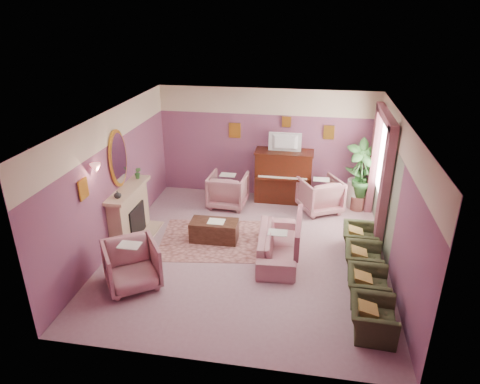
% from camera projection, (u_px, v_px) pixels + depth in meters
% --- Properties ---
extents(floor, '(5.50, 6.00, 0.01)m').
position_uv_depth(floor, '(248.00, 252.00, 8.76)').
color(floor, '#A47C86').
rests_on(floor, ground).
extents(ceiling, '(5.50, 6.00, 0.01)m').
position_uv_depth(ceiling, '(249.00, 118.00, 7.64)').
color(ceiling, white).
rests_on(ceiling, wall_back).
extents(wall_back, '(5.50, 0.02, 2.80)m').
position_uv_depth(wall_back, '(266.00, 144.00, 10.91)').
color(wall_back, '#6D436E').
rests_on(wall_back, floor).
extents(wall_front, '(5.50, 0.02, 2.80)m').
position_uv_depth(wall_front, '(213.00, 280.00, 5.49)').
color(wall_front, '#6D436E').
rests_on(wall_front, floor).
extents(wall_left, '(0.02, 6.00, 2.80)m').
position_uv_depth(wall_left, '(114.00, 180.00, 8.63)').
color(wall_left, '#6D436E').
rests_on(wall_left, floor).
extents(wall_right, '(0.02, 6.00, 2.80)m').
position_uv_depth(wall_right, '(397.00, 199.00, 7.77)').
color(wall_right, '#6D436E').
rests_on(wall_right, floor).
extents(picture_rail_band, '(5.50, 0.01, 0.65)m').
position_uv_depth(picture_rail_band, '(267.00, 102.00, 10.47)').
color(picture_rail_band, beige).
rests_on(picture_rail_band, wall_back).
extents(stripe_panel, '(0.01, 3.00, 2.15)m').
position_uv_depth(stripe_panel, '(384.00, 188.00, 9.08)').
color(stripe_panel, '#94A385').
rests_on(stripe_panel, wall_right).
extents(fireplace_surround, '(0.30, 1.40, 1.10)m').
position_uv_depth(fireplace_surround, '(129.00, 214.00, 9.12)').
color(fireplace_surround, tan).
rests_on(fireplace_surround, floor).
extents(fireplace_inset, '(0.18, 0.72, 0.68)m').
position_uv_depth(fireplace_inset, '(135.00, 221.00, 9.17)').
color(fireplace_inset, black).
rests_on(fireplace_inset, floor).
extents(fire_ember, '(0.06, 0.54, 0.10)m').
position_uv_depth(fire_ember, '(137.00, 228.00, 9.23)').
color(fire_ember, '#FF5B20').
rests_on(fire_ember, floor).
extents(mantel_shelf, '(0.40, 1.55, 0.07)m').
position_uv_depth(mantel_shelf, '(128.00, 190.00, 8.89)').
color(mantel_shelf, tan).
rests_on(mantel_shelf, fireplace_surround).
extents(hearth, '(0.55, 1.50, 0.02)m').
position_uv_depth(hearth, '(141.00, 237.00, 9.31)').
color(hearth, tan).
rests_on(hearth, floor).
extents(mirror_frame, '(0.04, 0.72, 1.20)m').
position_uv_depth(mirror_frame, '(118.00, 158.00, 8.64)').
color(mirror_frame, gold).
rests_on(mirror_frame, wall_left).
extents(mirror_glass, '(0.01, 0.60, 1.06)m').
position_uv_depth(mirror_glass, '(119.00, 158.00, 8.64)').
color(mirror_glass, silver).
rests_on(mirror_glass, wall_left).
extents(sconce_shade, '(0.20, 0.20, 0.16)m').
position_uv_depth(sconce_shade, '(96.00, 168.00, 7.61)').
color(sconce_shade, pink).
rests_on(sconce_shade, wall_left).
extents(piano, '(1.40, 0.60, 1.30)m').
position_uv_depth(piano, '(283.00, 177.00, 10.84)').
color(piano, '#3B150A').
rests_on(piano, floor).
extents(piano_keyshelf, '(1.30, 0.12, 0.06)m').
position_uv_depth(piano_keyshelf, '(282.00, 179.00, 10.50)').
color(piano_keyshelf, '#3B150A').
rests_on(piano_keyshelf, piano).
extents(piano_keys, '(1.20, 0.08, 0.02)m').
position_uv_depth(piano_keys, '(282.00, 178.00, 10.48)').
color(piano_keys, white).
rests_on(piano_keys, piano).
extents(piano_top, '(1.45, 0.65, 0.04)m').
position_uv_depth(piano_top, '(284.00, 152.00, 10.58)').
color(piano_top, '#3B150A').
rests_on(piano_top, piano).
extents(television, '(0.80, 0.12, 0.48)m').
position_uv_depth(television, '(285.00, 141.00, 10.42)').
color(television, black).
rests_on(television, piano).
extents(print_back_left, '(0.30, 0.03, 0.38)m').
position_uv_depth(print_back_left, '(235.00, 130.00, 10.87)').
color(print_back_left, gold).
rests_on(print_back_left, wall_back).
extents(print_back_right, '(0.26, 0.03, 0.34)m').
position_uv_depth(print_back_right, '(329.00, 132.00, 10.48)').
color(print_back_right, gold).
rests_on(print_back_right, wall_back).
extents(print_back_mid, '(0.22, 0.03, 0.26)m').
position_uv_depth(print_back_mid, '(286.00, 122.00, 10.55)').
color(print_back_mid, gold).
rests_on(print_back_mid, wall_back).
extents(print_left_wall, '(0.03, 0.28, 0.36)m').
position_uv_depth(print_left_wall, '(83.00, 189.00, 7.41)').
color(print_left_wall, gold).
rests_on(print_left_wall, wall_left).
extents(window_blind, '(0.03, 1.40, 1.80)m').
position_uv_depth(window_blind, '(385.00, 156.00, 9.06)').
color(window_blind, beige).
rests_on(window_blind, wall_right).
extents(curtain_left, '(0.16, 0.34, 2.60)m').
position_uv_depth(curtain_left, '(384.00, 190.00, 8.40)').
color(curtain_left, '#8A4754').
rests_on(curtain_left, floor).
extents(curtain_right, '(0.16, 0.34, 2.60)m').
position_uv_depth(curtain_right, '(374.00, 160.00, 10.06)').
color(curtain_right, '#8A4754').
rests_on(curtain_right, floor).
extents(pelmet, '(0.16, 2.20, 0.16)m').
position_uv_depth(pelmet, '(387.00, 116.00, 8.73)').
color(pelmet, '#8A4754').
rests_on(pelmet, wall_right).
extents(mantel_plant, '(0.16, 0.16, 0.28)m').
position_uv_depth(mantel_plant, '(138.00, 173.00, 9.32)').
color(mantel_plant, '#347030').
rests_on(mantel_plant, mantel_shelf).
extents(mantel_vase, '(0.16, 0.16, 0.16)m').
position_uv_depth(mantel_vase, '(118.00, 195.00, 8.39)').
color(mantel_vase, beige).
rests_on(mantel_vase, mantel_shelf).
extents(area_rug, '(2.72, 2.12, 0.01)m').
position_uv_depth(area_rug, '(220.00, 240.00, 9.21)').
color(area_rug, '#A0645F').
rests_on(area_rug, floor).
extents(coffee_table, '(1.01, 0.52, 0.45)m').
position_uv_depth(coffee_table, '(214.00, 231.00, 9.12)').
color(coffee_table, '#3F2418').
rests_on(coffee_table, floor).
extents(table_paper, '(0.35, 0.28, 0.01)m').
position_uv_depth(table_paper, '(216.00, 221.00, 9.02)').
color(table_paper, white).
rests_on(table_paper, coffee_table).
extents(sofa, '(0.63, 1.88, 0.76)m').
position_uv_depth(sofa, '(277.00, 240.00, 8.47)').
color(sofa, '#B3797D').
rests_on(sofa, floor).
extents(sofa_throw, '(0.09, 1.42, 0.52)m').
position_uv_depth(sofa_throw, '(298.00, 231.00, 8.32)').
color(sofa_throw, '#8A4754').
rests_on(sofa_throw, sofa).
extents(floral_armchair_left, '(0.89, 0.89, 0.93)m').
position_uv_depth(floral_armchair_left, '(228.00, 188.00, 10.62)').
color(floral_armchair_left, '#B3797D').
rests_on(floral_armchair_left, floor).
extents(floral_armchair_right, '(0.89, 0.89, 0.93)m').
position_uv_depth(floral_armchair_right, '(320.00, 193.00, 10.34)').
color(floral_armchair_right, '#B3797D').
rests_on(floral_armchair_right, floor).
extents(floral_armchair_front, '(0.89, 0.89, 0.93)m').
position_uv_depth(floral_armchair_front, '(132.00, 263.00, 7.55)').
color(floral_armchair_front, '#B3797D').
rests_on(floral_armchair_front, floor).
extents(olive_chair_a, '(0.56, 0.80, 0.69)m').
position_uv_depth(olive_chair_a, '(373.00, 314.00, 6.48)').
color(olive_chair_a, '#343B20').
rests_on(olive_chair_a, floor).
extents(olive_chair_b, '(0.56, 0.80, 0.69)m').
position_uv_depth(olive_chair_b, '(368.00, 283.00, 7.22)').
color(olive_chair_b, '#343B20').
rests_on(olive_chair_b, floor).
extents(olive_chair_c, '(0.56, 0.80, 0.69)m').
position_uv_depth(olive_chair_c, '(364.00, 257.00, 7.96)').
color(olive_chair_c, '#343B20').
rests_on(olive_chair_c, floor).
extents(olive_chair_d, '(0.56, 0.80, 0.69)m').
position_uv_depth(olive_chair_d, '(360.00, 235.00, 8.70)').
color(olive_chair_d, '#343B20').
rests_on(olive_chair_d, floor).
extents(side_table, '(0.52, 0.52, 0.70)m').
position_uv_depth(side_table, '(357.00, 194.00, 10.62)').
color(side_table, silver).
rests_on(side_table, floor).
extents(side_plant_big, '(0.30, 0.30, 0.34)m').
position_uv_depth(side_plant_big, '(360.00, 174.00, 10.41)').
color(side_plant_big, '#347030').
rests_on(side_plant_big, side_table).
extents(side_plant_small, '(0.16, 0.16, 0.28)m').
position_uv_depth(side_plant_small, '(365.00, 177.00, 10.31)').
color(side_plant_small, '#347030').
rests_on(side_plant_small, side_table).
extents(palm_pot, '(0.34, 0.34, 0.34)m').
position_uv_depth(palm_pot, '(357.00, 203.00, 10.54)').
color(palm_pot, brown).
rests_on(palm_pot, floor).
extents(palm_plant, '(0.76, 0.76, 1.44)m').
position_uv_depth(palm_plant, '(361.00, 169.00, 10.19)').
color(palm_plant, '#347030').
rests_on(palm_plant, palm_pot).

